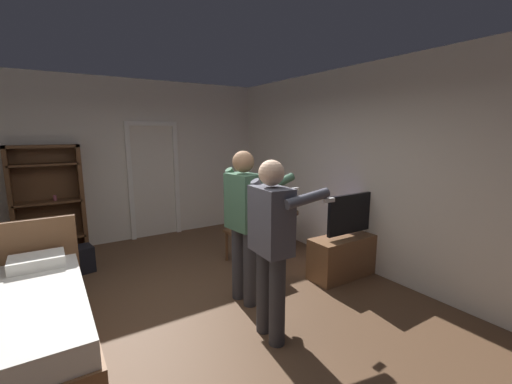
{
  "coord_description": "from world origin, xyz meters",
  "views": [
    {
      "loc": [
        -1.18,
        -3.0,
        1.95
      ],
      "look_at": [
        0.85,
        0.19,
        1.26
      ],
      "focal_mm": 23.16,
      "sensor_mm": 36.0,
      "label": 1
    }
  ],
  "objects_px": {
    "tv_flatscreen": "(350,251)",
    "side_table": "(280,225)",
    "person_striped_shirt": "(245,217)",
    "suitcase_dark": "(75,261)",
    "bottle_on_table": "(290,205)",
    "bookshelf": "(48,197)",
    "person_blue_shirt": "(272,238)",
    "laptop": "(281,209)",
    "wooden_chair": "(245,228)"
  },
  "relations": [
    {
      "from": "side_table",
      "to": "person_blue_shirt",
      "type": "relative_size",
      "value": 0.41
    },
    {
      "from": "laptop",
      "to": "bottle_on_table",
      "type": "bearing_deg",
      "value": -13.5
    },
    {
      "from": "person_blue_shirt",
      "to": "tv_flatscreen",
      "type": "bearing_deg",
      "value": 18.6
    },
    {
      "from": "tv_flatscreen",
      "to": "suitcase_dark",
      "type": "height_order",
      "value": "tv_flatscreen"
    },
    {
      "from": "bottle_on_table",
      "to": "bookshelf",
      "type": "bearing_deg",
      "value": 148.7
    },
    {
      "from": "laptop",
      "to": "person_striped_shirt",
      "type": "distance_m",
      "value": 1.59
    },
    {
      "from": "bottle_on_table",
      "to": "suitcase_dark",
      "type": "relative_size",
      "value": 0.54
    },
    {
      "from": "tv_flatscreen",
      "to": "side_table",
      "type": "relative_size",
      "value": 1.78
    },
    {
      "from": "wooden_chair",
      "to": "person_striped_shirt",
      "type": "xyz_separation_m",
      "value": [
        -0.57,
        -0.97,
        0.47
      ]
    },
    {
      "from": "person_blue_shirt",
      "to": "suitcase_dark",
      "type": "height_order",
      "value": "person_blue_shirt"
    },
    {
      "from": "tv_flatscreen",
      "to": "person_blue_shirt",
      "type": "xyz_separation_m",
      "value": [
        -1.75,
        -0.59,
        0.66
      ]
    },
    {
      "from": "bookshelf",
      "to": "wooden_chair",
      "type": "xyz_separation_m",
      "value": [
        2.42,
        -1.92,
        -0.41
      ]
    },
    {
      "from": "side_table",
      "to": "bottle_on_table",
      "type": "distance_m",
      "value": 0.38
    },
    {
      "from": "tv_flatscreen",
      "to": "person_striped_shirt",
      "type": "xyz_separation_m",
      "value": [
        -1.61,
        0.14,
        0.68
      ]
    },
    {
      "from": "laptop",
      "to": "person_blue_shirt",
      "type": "bearing_deg",
      "value": -128.98
    },
    {
      "from": "laptop",
      "to": "person_striped_shirt",
      "type": "xyz_separation_m",
      "value": [
        -1.23,
        -0.97,
        0.26
      ]
    },
    {
      "from": "bookshelf",
      "to": "side_table",
      "type": "bearing_deg",
      "value": -31.37
    },
    {
      "from": "tv_flatscreen",
      "to": "side_table",
      "type": "height_order",
      "value": "tv_flatscreen"
    },
    {
      "from": "bookshelf",
      "to": "person_striped_shirt",
      "type": "height_order",
      "value": "bookshelf"
    },
    {
      "from": "bookshelf",
      "to": "side_table",
      "type": "distance_m",
      "value": 3.65
    },
    {
      "from": "bookshelf",
      "to": "wooden_chair",
      "type": "height_order",
      "value": "bookshelf"
    },
    {
      "from": "side_table",
      "to": "wooden_chair",
      "type": "height_order",
      "value": "wooden_chair"
    },
    {
      "from": "bottle_on_table",
      "to": "person_striped_shirt",
      "type": "xyz_separation_m",
      "value": [
        -1.39,
        -0.93,
        0.2
      ]
    },
    {
      "from": "side_table",
      "to": "person_blue_shirt",
      "type": "distance_m",
      "value": 2.28
    },
    {
      "from": "person_striped_shirt",
      "to": "suitcase_dark",
      "type": "height_order",
      "value": "person_striped_shirt"
    },
    {
      "from": "person_striped_shirt",
      "to": "suitcase_dark",
      "type": "bearing_deg",
      "value": 129.94
    },
    {
      "from": "suitcase_dark",
      "to": "bookshelf",
      "type": "bearing_deg",
      "value": 93.86
    },
    {
      "from": "wooden_chair",
      "to": "person_blue_shirt",
      "type": "xyz_separation_m",
      "value": [
        -0.71,
        -1.7,
        0.44
      ]
    },
    {
      "from": "bookshelf",
      "to": "laptop",
      "type": "relative_size",
      "value": 4.45
    },
    {
      "from": "bookshelf",
      "to": "wooden_chair",
      "type": "distance_m",
      "value": 3.11
    },
    {
      "from": "laptop",
      "to": "suitcase_dark",
      "type": "relative_size",
      "value": 0.84
    },
    {
      "from": "bottle_on_table",
      "to": "wooden_chair",
      "type": "relative_size",
      "value": 0.26
    },
    {
      "from": "side_table",
      "to": "suitcase_dark",
      "type": "relative_size",
      "value": 1.5
    },
    {
      "from": "bookshelf",
      "to": "person_striped_shirt",
      "type": "xyz_separation_m",
      "value": [
        1.84,
        -2.89,
        0.06
      ]
    },
    {
      "from": "suitcase_dark",
      "to": "side_table",
      "type": "bearing_deg",
      "value": -27.22
    },
    {
      "from": "wooden_chair",
      "to": "person_blue_shirt",
      "type": "height_order",
      "value": "person_blue_shirt"
    },
    {
      "from": "bookshelf",
      "to": "side_table",
      "type": "height_order",
      "value": "bookshelf"
    },
    {
      "from": "tv_flatscreen",
      "to": "wooden_chair",
      "type": "distance_m",
      "value": 1.53
    },
    {
      "from": "person_blue_shirt",
      "to": "person_striped_shirt",
      "type": "bearing_deg",
      "value": 79.05
    },
    {
      "from": "suitcase_dark",
      "to": "bottle_on_table",
      "type": "bearing_deg",
      "value": -27.82
    },
    {
      "from": "bookshelf",
      "to": "wooden_chair",
      "type": "bearing_deg",
      "value": -38.49
    },
    {
      "from": "bookshelf",
      "to": "tv_flatscreen",
      "type": "distance_m",
      "value": 4.63
    },
    {
      "from": "bookshelf",
      "to": "side_table",
      "type": "relative_size",
      "value": 2.5
    },
    {
      "from": "bookshelf",
      "to": "suitcase_dark",
      "type": "height_order",
      "value": "bookshelf"
    },
    {
      "from": "laptop",
      "to": "bookshelf",
      "type": "bearing_deg",
      "value": 147.91
    },
    {
      "from": "tv_flatscreen",
      "to": "person_blue_shirt",
      "type": "relative_size",
      "value": 0.73
    },
    {
      "from": "bottle_on_table",
      "to": "suitcase_dark",
      "type": "height_order",
      "value": "bottle_on_table"
    },
    {
      "from": "bookshelf",
      "to": "person_blue_shirt",
      "type": "bearing_deg",
      "value": -64.82
    },
    {
      "from": "bookshelf",
      "to": "person_blue_shirt",
      "type": "relative_size",
      "value": 1.03
    },
    {
      "from": "person_blue_shirt",
      "to": "suitcase_dark",
      "type": "bearing_deg",
      "value": 119.04
    }
  ]
}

